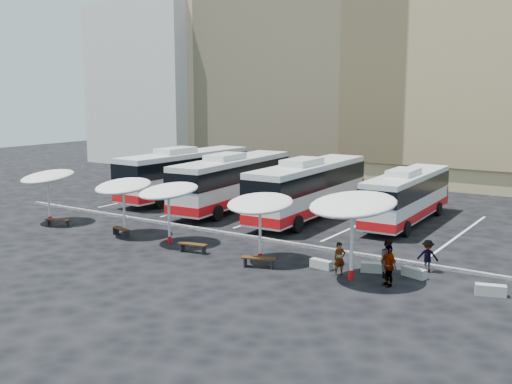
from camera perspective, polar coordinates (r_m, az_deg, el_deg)
The scene contains 26 objects.
ground at distance 35.06m, azimuth -4.08°, elevation -4.08°, with size 120.00×120.00×0.00m, color black.
sandstone_building at distance 62.57m, azimuth 14.37°, elevation 13.27°, with size 42.00×18.25×29.60m.
apartment_block at distance 73.54m, azimuth -8.23°, elevation 10.03°, with size 14.00×14.00×18.00m, color silver.
curb_divider at distance 35.43m, azimuth -3.59°, elevation -3.80°, with size 34.00×0.25×0.15m, color black.
bay_lines at distance 41.53m, azimuth 2.66°, elevation -1.91°, with size 24.15×12.00×0.01m.
bus_0 at distance 46.82m, azimuth -6.72°, elevation 1.90°, with size 3.22×12.80×4.04m.
bus_1 at distance 42.53m, azimuth -2.20°, elevation 1.16°, with size 3.69×12.78×4.00m.
bus_2 at distance 39.41m, azimuth 5.08°, elevation 0.48°, with size 3.32×12.78×4.03m.
bus_3 at distance 39.00m, azimuth 14.21°, elevation -0.25°, with size 2.87×11.20×3.53m.
sunshade_0 at distance 39.97m, azimuth -19.23°, elevation 1.37°, with size 4.02×4.05×3.44m.
sunshade_1 at distance 35.25m, azimuth -12.53°, elevation 0.53°, with size 3.23×3.27×3.37m.
sunshade_2 at distance 32.82m, azimuth -8.35°, elevation 0.08°, with size 4.18×4.21×3.42m.
sunshade_3 at distance 29.06m, azimuth 0.40°, elevation -1.11°, with size 3.45×3.49×3.38m.
sunshade_4 at distance 26.29m, azimuth 9.20°, elevation -1.22°, with size 4.77×4.80×3.99m.
wood_bench_0 at distance 38.91m, azimuth -18.35°, elevation -2.62°, with size 1.61×0.96×0.48m.
wood_bench_1 at distance 35.41m, azimuth -12.75°, elevation -3.56°, with size 1.58×0.80×0.47m.
wood_bench_2 at distance 31.25m, azimuth -6.04°, elevation -5.10°, with size 1.61×0.70×0.48m.
wood_bench_3 at distance 28.48m, azimuth 0.25°, elevation -6.47°, with size 1.68×0.97×0.50m.
conc_bench_0 at distance 28.58m, azimuth 6.23°, elevation -6.84°, with size 1.09×0.36×0.41m, color gray.
conc_bench_1 at distance 28.33m, azimuth 11.17°, elevation -7.08°, with size 1.20×0.40×0.45m, color gray.
conc_bench_2 at distance 28.03m, azimuth 14.81°, elevation -7.42°, with size 1.15×0.38×0.43m, color gray.
conc_bench_3 at distance 26.58m, azimuth 21.44°, elevation -8.69°, with size 1.21×0.40×0.45m, color gray.
passenger_0 at distance 27.53m, azimuth 7.96°, elevation -6.31°, with size 0.56×0.36×1.52m, color black.
passenger_1 at distance 27.34m, azimuth 12.49°, elevation -6.27°, with size 0.87×0.68×1.80m, color black.
passenger_2 at distance 26.35m, azimuth 12.50°, elevation -6.84°, with size 1.07×0.44×1.82m, color black.
passenger_3 at distance 28.83m, azimuth 16.02°, elevation -5.88°, with size 0.98×0.56×1.52m, color black.
Camera 1 is at (20.86, -26.96, 8.24)m, focal length 42.00 mm.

